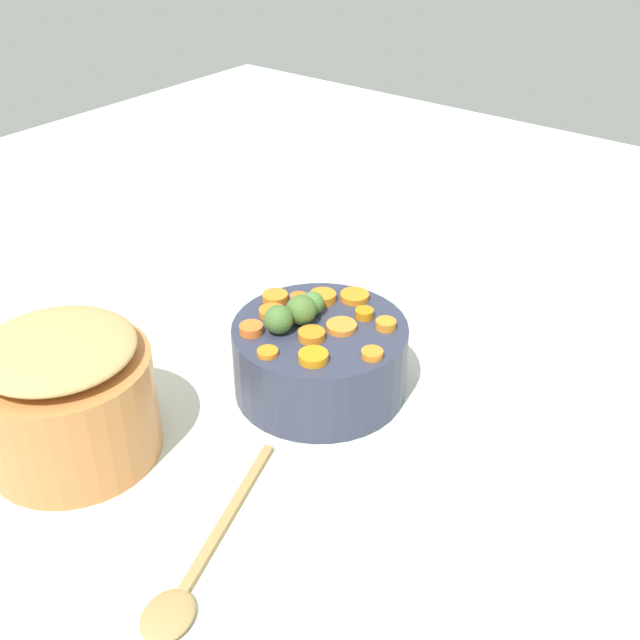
{
  "coord_description": "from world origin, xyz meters",
  "views": [
    {
      "loc": [
        -0.69,
        -0.56,
        0.66
      ],
      "look_at": [
        -0.02,
        -0.04,
        0.13
      ],
      "focal_mm": 43.98,
      "sensor_mm": 36.0,
      "label": 1
    }
  ],
  "objects": [
    {
      "name": "carrot_slice_8",
      "position": [
        -0.08,
        -0.08,
        0.12
      ],
      "size": [
        0.05,
        0.05,
        0.01
      ],
      "primitive_type": "cylinder",
      "rotation": [
        0.0,
        0.0,
        5.3
      ],
      "color": "orange",
      "rests_on": "serving_bowl_carrots"
    },
    {
      "name": "wooden_spoon",
      "position": [
        -0.35,
        -0.14,
        0.03
      ],
      "size": [
        0.28,
        0.12,
        0.01
      ],
      "color": "#AC8950",
      "rests_on": "tabletop"
    },
    {
      "name": "carrot_slice_9",
      "position": [
        -0.11,
        -0.03,
        0.12
      ],
      "size": [
        0.04,
        0.04,
        0.01
      ],
      "primitive_type": "cylinder",
      "rotation": [
        0.0,
        0.0,
        5.22
      ],
      "color": "orange",
      "rests_on": "serving_bowl_carrots"
    },
    {
      "name": "carrot_slice_2",
      "position": [
        0.03,
        -0.07,
        0.12
      ],
      "size": [
        0.03,
        0.03,
        0.01
      ],
      "primitive_type": "cylinder",
      "rotation": [
        0.0,
        0.0,
        5.7
      ],
      "color": "orange",
      "rests_on": "serving_bowl_carrots"
    },
    {
      "name": "carrot_slice_3",
      "position": [
        -0.01,
        0.04,
        0.12
      ],
      "size": [
        0.04,
        0.04,
        0.01
      ],
      "primitive_type": "cylinder",
      "rotation": [
        0.0,
        0.0,
        2.88
      ],
      "color": "orange",
      "rests_on": "serving_bowl_carrots"
    },
    {
      "name": "metal_pot",
      "position": [
        -0.3,
        0.12,
        0.09
      ],
      "size": [
        0.21,
        0.21,
        0.13
      ],
      "primitive_type": "cylinder",
      "color": "#C87C41",
      "rests_on": "tabletop"
    },
    {
      "name": "carrot_slice_1",
      "position": [
        -0.05,
        -0.05,
        0.12
      ],
      "size": [
        0.05,
        0.05,
        0.01
      ],
      "primitive_type": "cylinder",
      "rotation": [
        0.0,
        0.0,
        0.93
      ],
      "color": "orange",
      "rests_on": "serving_bowl_carrots"
    },
    {
      "name": "carrot_slice_0",
      "position": [
        0.03,
        -0.11,
        0.12
      ],
      "size": [
        0.04,
        0.04,
        0.01
      ],
      "primitive_type": "cylinder",
      "rotation": [
        0.0,
        0.0,
        5.27
      ],
      "color": "orange",
      "rests_on": "serving_bowl_carrots"
    },
    {
      "name": "carrot_slice_12",
      "position": [
        0.06,
        -0.04,
        0.12
      ],
      "size": [
        0.05,
        0.05,
        0.01
      ],
      "primitive_type": "cylinder",
      "rotation": [
        0.0,
        0.0,
        1.31
      ],
      "color": "orange",
      "rests_on": "serving_bowl_carrots"
    },
    {
      "name": "carrot_slice_6",
      "position": [
        0.02,
        0.02,
        0.12
      ],
      "size": [
        0.03,
        0.03,
        0.01
      ],
      "primitive_type": "cylinder",
      "rotation": [
        0.0,
        0.0,
        2.51
      ],
      "color": "orange",
      "rests_on": "serving_bowl_carrots"
    },
    {
      "name": "carrot_slice_11",
      "position": [
        -0.04,
        0.02,
        0.12
      ],
      "size": [
        0.04,
        0.04,
        0.01
      ],
      "primitive_type": "cylinder",
      "rotation": [
        0.0,
        0.0,
        1.9
      ],
      "color": "orange",
      "rests_on": "serving_bowl_carrots"
    },
    {
      "name": "dish_towel",
      "position": [
        -0.22,
        0.34,
        0.02
      ],
      "size": [
        0.16,
        0.15,
        0.01
      ],
      "primitive_type": "cube",
      "rotation": [
        0.0,
        0.0,
        -0.29
      ],
      "color": "silver",
      "rests_on": "tabletop"
    },
    {
      "name": "carrot_slice_10",
      "position": [
        -0.01,
        -0.07,
        0.12
      ],
      "size": [
        0.05,
        0.05,
        0.01
      ],
      "primitive_type": "cylinder",
      "rotation": [
        0.0,
        0.0,
        3.46
      ],
      "color": "orange",
      "rests_on": "serving_bowl_carrots"
    },
    {
      "name": "stuffing_mound",
      "position": [
        -0.3,
        0.12,
        0.17
      ],
      "size": [
        0.18,
        0.18,
        0.03
      ],
      "primitive_type": "ellipsoid",
      "color": "tan",
      "rests_on": "metal_pot"
    },
    {
      "name": "brussels_sprout_1",
      "position": [
        -0.03,
        -0.02,
        0.14
      ],
      "size": [
        0.04,
        0.04,
        0.04
      ],
      "primitive_type": "sphere",
      "color": "#4B6F2F",
      "rests_on": "serving_bowl_carrots"
    },
    {
      "name": "tabletop",
      "position": [
        0.0,
        0.0,
        0.01
      ],
      "size": [
        2.4,
        2.4,
        0.02
      ],
      "primitive_type": "cube",
      "color": "silver",
      "rests_on": "ground"
    },
    {
      "name": "carrot_slice_7",
      "position": [
        -0.03,
        -0.13,
        0.12
      ],
      "size": [
        0.03,
        0.03,
        0.01
      ],
      "primitive_type": "cylinder",
      "rotation": [
        0.0,
        0.0,
        4.68
      ],
      "color": "orange",
      "rests_on": "serving_bowl_carrots"
    },
    {
      "name": "carrot_slice_5",
      "position": [
        -0.08,
        0.02,
        0.12
      ],
      "size": [
        0.04,
        0.04,
        0.01
      ],
      "primitive_type": "cylinder",
      "rotation": [
        0.0,
        0.0,
        4.96
      ],
      "color": "orange",
      "rests_on": "serving_bowl_carrots"
    },
    {
      "name": "carrot_slice_4",
      "position": [
        0.03,
        -0.01,
        0.12
      ],
      "size": [
        0.05,
        0.05,
        0.01
      ],
      "primitive_type": "cylinder",
      "rotation": [
        0.0,
        0.0,
        4.29
      ],
      "color": "orange",
      "rests_on": "serving_bowl_carrots"
    },
    {
      "name": "brussels_sprout_0",
      "position": [
        0.0,
        -0.02,
        0.13
      ],
      "size": [
        0.03,
        0.03,
        0.03
      ],
      "primitive_type": "sphere",
      "color": "#4C7C38",
      "rests_on": "serving_bowl_carrots"
    },
    {
      "name": "serving_bowl_carrots",
      "position": [
        -0.02,
        -0.04,
        0.07
      ],
      "size": [
        0.23,
        0.23,
        0.1
      ],
      "primitive_type": "cylinder",
      "color": "#31364D",
      "rests_on": "tabletop"
    },
    {
      "name": "brussels_sprout_2",
      "position": [
        -0.06,
        -0.01,
        0.14
      ],
      "size": [
        0.04,
        0.04,
        0.04
      ],
      "primitive_type": "sphere",
      "color": "#466E30",
      "rests_on": "serving_bowl_carrots"
    }
  ]
}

